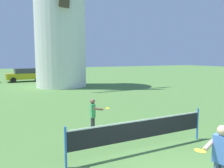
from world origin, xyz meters
name	(u,v)px	position (x,y,z in m)	size (l,w,h in m)	color
windmill	(60,8)	(1.81, 18.57, 7.51)	(8.13, 5.54, 15.11)	white
tennis_net	(142,130)	(0.12, 2.04, 0.68)	(4.72, 0.06, 1.10)	blue
player_near	(221,155)	(0.38, -0.48, 0.83)	(0.88, 0.48, 1.47)	slate
player_far	(93,113)	(-0.52, 4.37, 0.73)	(0.73, 0.57, 1.29)	#333338
stray_ball	(194,124)	(3.52, 3.18, 0.10)	(0.19, 0.19, 0.19)	orange
parked_car_mustard	(26,75)	(-0.89, 25.12, 0.81)	(4.38, 2.12, 1.56)	#999919
parked_car_black	(64,73)	(3.83, 25.48, 0.81)	(4.40, 2.02, 1.56)	#1E232D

